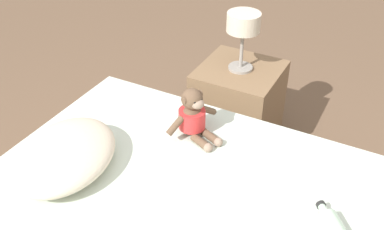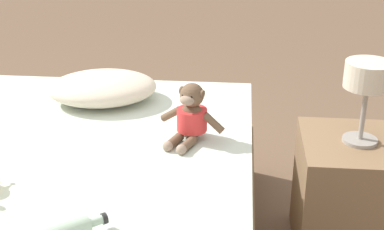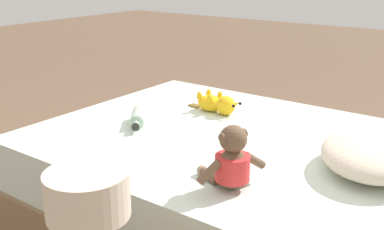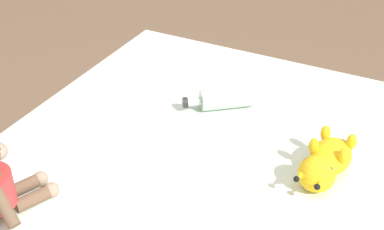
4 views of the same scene
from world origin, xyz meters
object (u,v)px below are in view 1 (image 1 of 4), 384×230
object	(u,v)px
pillow	(65,155)
nightstand	(238,106)
plush_monkey	(194,117)
bedside_lamp	(243,26)

from	to	relation	value
pillow	nightstand	distance (m)	1.22
plush_monkey	nightstand	bearing A→B (deg)	4.41
pillow	plush_monkey	xyz separation A→B (m)	(0.45, -0.36, 0.03)
pillow	nightstand	xyz separation A→B (m)	(1.13, -0.31, -0.34)
pillow	nightstand	size ratio (longest dim) A/B	1.09
plush_monkey	bedside_lamp	size ratio (longest dim) A/B	0.82
pillow	bedside_lamp	xyz separation A→B (m)	(1.13, -0.31, 0.19)
plush_monkey	pillow	bearing A→B (deg)	141.31
nightstand	bedside_lamp	size ratio (longest dim) A/B	1.55
bedside_lamp	plush_monkey	bearing A→B (deg)	-175.59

